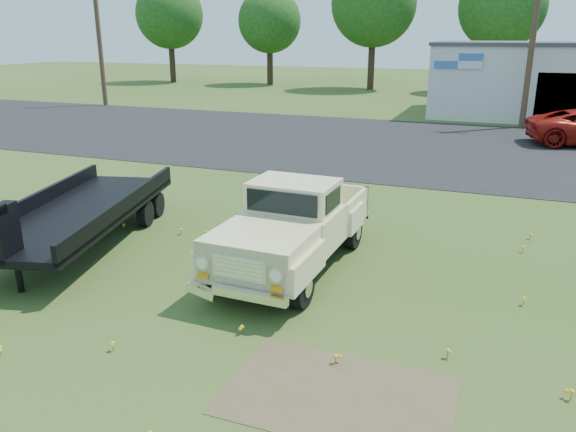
% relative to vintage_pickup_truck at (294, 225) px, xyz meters
% --- Properties ---
extents(ground, '(140.00, 140.00, 0.00)m').
position_rel_vintage_pickup_truck_xyz_m(ground, '(0.57, -0.81, -0.93)').
color(ground, '#314B18').
rests_on(ground, ground).
extents(asphalt_lot, '(90.00, 14.00, 0.02)m').
position_rel_vintage_pickup_truck_xyz_m(asphalt_lot, '(0.57, 14.19, -0.93)').
color(asphalt_lot, black).
rests_on(asphalt_lot, ground).
extents(dirt_patch_a, '(3.00, 2.00, 0.01)m').
position_rel_vintage_pickup_truck_xyz_m(dirt_patch_a, '(2.07, -3.81, -0.93)').
color(dirt_patch_a, brown).
rests_on(dirt_patch_a, ground).
extents(dirt_patch_b, '(2.20, 1.60, 0.01)m').
position_rel_vintage_pickup_truck_xyz_m(dirt_patch_b, '(-1.43, 2.69, -0.93)').
color(dirt_patch_b, brown).
rests_on(dirt_patch_b, ground).
extents(commercial_building, '(14.20, 8.20, 4.15)m').
position_rel_vintage_pickup_truck_xyz_m(commercial_building, '(6.57, 26.18, 1.17)').
color(commercial_building, '#BCBCB8').
rests_on(commercial_building, ground).
extents(utility_pole_west, '(1.60, 0.30, 9.00)m').
position_rel_vintage_pickup_truck_xyz_m(utility_pole_west, '(-21.43, 21.19, 3.68)').
color(utility_pole_west, '#44311F').
rests_on(utility_pole_west, ground).
extents(utility_pole_mid, '(1.60, 0.30, 9.00)m').
position_rel_vintage_pickup_truck_xyz_m(utility_pole_mid, '(4.57, 21.19, 3.68)').
color(utility_pole_mid, '#44311F').
rests_on(utility_pole_mid, ground).
extents(treeline_a, '(6.40, 6.40, 9.52)m').
position_rel_vintage_pickup_truck_xyz_m(treeline_a, '(-27.43, 39.19, 5.37)').
color(treeline_a, '#332317').
rests_on(treeline_a, ground).
extents(treeline_b, '(5.76, 5.76, 8.57)m').
position_rel_vintage_pickup_truck_xyz_m(treeline_b, '(-17.43, 40.19, 4.74)').
color(treeline_b, '#332317').
rests_on(treeline_b, ground).
extents(treeline_c, '(7.04, 7.04, 10.47)m').
position_rel_vintage_pickup_truck_xyz_m(treeline_c, '(-7.43, 38.69, 6.01)').
color(treeline_c, '#332317').
rests_on(treeline_c, ground).
extents(treeline_d, '(6.72, 6.72, 10.00)m').
position_rel_vintage_pickup_truck_xyz_m(treeline_d, '(2.57, 39.69, 5.69)').
color(treeline_d, '#332317').
rests_on(treeline_d, ground).
extents(vintage_pickup_truck, '(2.14, 5.16, 1.85)m').
position_rel_vintage_pickup_truck_xyz_m(vintage_pickup_truck, '(0.00, 0.00, 0.00)').
color(vintage_pickup_truck, '#CCC188').
rests_on(vintage_pickup_truck, ground).
extents(flatbed_trailer, '(3.74, 6.97, 1.81)m').
position_rel_vintage_pickup_truck_xyz_m(flatbed_trailer, '(-4.96, -0.47, -0.02)').
color(flatbed_trailer, black).
rests_on(flatbed_trailer, ground).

